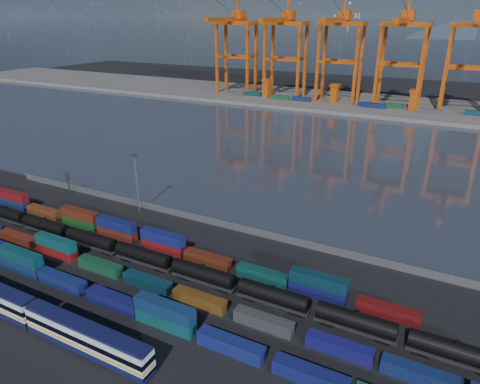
% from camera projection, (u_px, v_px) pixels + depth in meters
% --- Properties ---
extents(ground, '(700.00, 700.00, 0.00)m').
position_uv_depth(ground, '(171.00, 288.00, 86.37)').
color(ground, black).
rests_on(ground, ground).
extents(harbor_water, '(700.00, 700.00, 0.00)m').
position_uv_depth(harbor_water, '(327.00, 152.00, 172.22)').
color(harbor_water, '#2D3341').
rests_on(harbor_water, ground).
extents(far_quay, '(700.00, 70.00, 2.00)m').
position_uv_depth(far_quay, '(379.00, 105.00, 257.69)').
color(far_quay, '#514F4C').
rests_on(far_quay, ground).
extents(container_row_south, '(127.84, 2.38, 5.08)m').
position_uv_depth(container_row_south, '(102.00, 293.00, 81.35)').
color(container_row_south, '#37393B').
rests_on(container_row_south, ground).
extents(container_row_mid, '(139.88, 2.23, 4.76)m').
position_uv_depth(container_row_mid, '(138.00, 278.00, 87.08)').
color(container_row_mid, '#383B3C').
rests_on(container_row_mid, ground).
extents(container_row_north, '(127.65, 2.30, 4.91)m').
position_uv_depth(container_row_north, '(134.00, 235.00, 102.81)').
color(container_row_north, '#0F1B4C').
rests_on(container_row_north, ground).
extents(tanker_string, '(122.78, 3.07, 4.39)m').
position_uv_depth(tanker_string, '(172.00, 265.00, 90.27)').
color(tanker_string, black).
rests_on(tanker_string, ground).
extents(waterfront_fence, '(160.12, 0.12, 2.20)m').
position_uv_depth(waterfront_fence, '(236.00, 227.00, 108.88)').
color(waterfront_fence, '#595B5E').
rests_on(waterfront_fence, ground).
extents(bare_tree, '(1.91, 1.99, 7.56)m').
position_uv_depth(bare_tree, '(68.00, 182.00, 130.86)').
color(bare_tree, black).
rests_on(bare_tree, ground).
extents(yard_light_mast, '(1.60, 0.40, 16.60)m').
position_uv_depth(yard_light_mast, '(136.00, 180.00, 117.00)').
color(yard_light_mast, slate).
rests_on(yard_light_mast, ground).
extents(gantry_cranes, '(200.91, 49.76, 67.38)m').
position_uv_depth(gantry_cranes, '(372.00, 34.00, 239.98)').
color(gantry_cranes, '#C0490D').
rests_on(gantry_cranes, ground).
extents(quay_containers, '(172.58, 10.99, 2.60)m').
position_uv_depth(quay_containers, '(355.00, 104.00, 249.66)').
color(quay_containers, navy).
rests_on(quay_containers, far_quay).
extents(straddle_carriers, '(140.00, 7.00, 11.10)m').
position_uv_depth(straddle_carriers, '(373.00, 96.00, 247.99)').
color(straddle_carriers, '#C0490D').
rests_on(straddle_carriers, far_quay).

